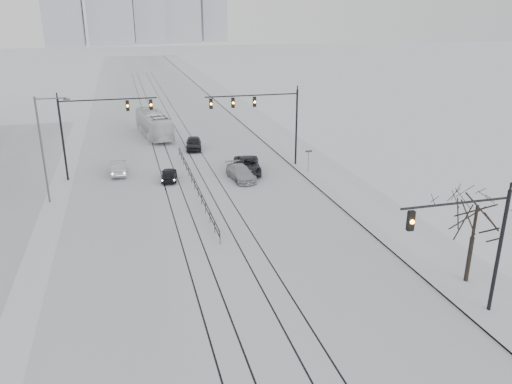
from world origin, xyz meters
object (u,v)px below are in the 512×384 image
bare_tree (476,213)px  sedan_sb_inner (169,174)px  sedan_nb_front (247,166)px  sedan_nb_right (241,173)px  traffic_mast_near (475,239)px  sedan_sb_outer (119,167)px  box_truck (154,124)px  sedan_nb_far (194,143)px

bare_tree → sedan_sb_inner: bare_tree is taller
sedan_nb_front → sedan_nb_right: (-1.14, -2.00, -0.09)m
traffic_mast_near → sedan_sb_inner: bearing=115.1°
sedan_sb_inner → sedan_sb_outer: sedan_sb_outer is taller
traffic_mast_near → sedan_sb_outer: size_ratio=1.62×
traffic_mast_near → sedan_nb_right: traffic_mast_near is taller
sedan_sb_outer → box_truck: size_ratio=0.38×
traffic_mast_near → sedan_nb_right: bearing=103.2°
sedan_nb_front → box_truck: (-7.89, 18.81, 0.81)m
sedan_sb_inner → sedan_nb_front: bearing=-169.8°
sedan_nb_front → sedan_sb_inner: bearing=-167.1°
bare_tree → sedan_sb_inner: size_ratio=1.67×
sedan_nb_front → box_truck: 20.41m
box_truck → sedan_sb_inner: bearing=82.1°
bare_tree → box_truck: size_ratio=0.53×
traffic_mast_near → bare_tree: (2.41, 3.00, -0.07)m
sedan_sb_inner → box_truck: 19.23m
traffic_mast_near → sedan_sb_outer: 35.46m
bare_tree → box_truck: 46.19m
bare_tree → sedan_nb_right: 24.53m
sedan_nb_right → box_truck: (-6.75, 20.81, 0.90)m
traffic_mast_near → bare_tree: size_ratio=1.15×
sedan_nb_front → sedan_nb_far: size_ratio=1.27×
box_truck → sedan_nb_front: bearing=104.8°
sedan_nb_right → sedan_nb_far: size_ratio=1.08×
sedan_nb_right → box_truck: size_ratio=0.42×
traffic_mast_near → sedan_sb_outer: bearing=119.7°
bare_tree → sedan_nb_front: bare_tree is taller
traffic_mast_near → sedan_nb_front: 28.40m
bare_tree → box_truck: bearing=109.3°
traffic_mast_near → sedan_nb_right: 26.70m
sedan_nb_front → box_truck: size_ratio=0.49×
sedan_nb_far → sedan_sb_outer: bearing=-130.0°
bare_tree → sedan_nb_right: bare_tree is taller
sedan_nb_front → sedan_sb_outer: bearing=177.0°
sedan_nb_front → sedan_nb_right: sedan_nb_front is taller
sedan_sb_inner → sedan_sb_outer: (-4.68, 3.30, 0.09)m
box_truck → traffic_mast_near: bearing=97.4°
bare_tree → sedan_nb_right: size_ratio=1.29×
bare_tree → box_truck: bare_tree is taller
sedan_sb_inner → box_truck: (-0.01, 19.20, 0.97)m
bare_tree → sedan_nb_front: bearing=106.5°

